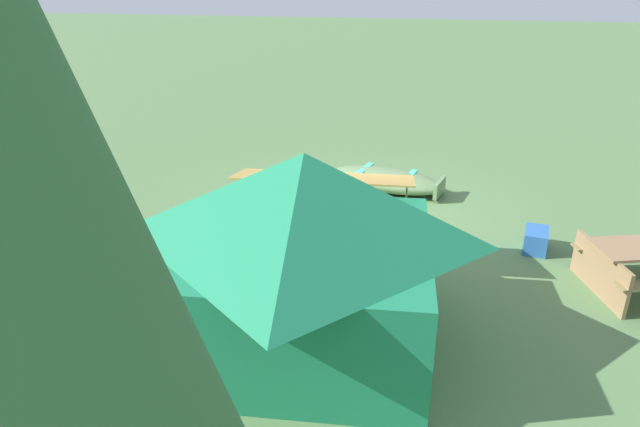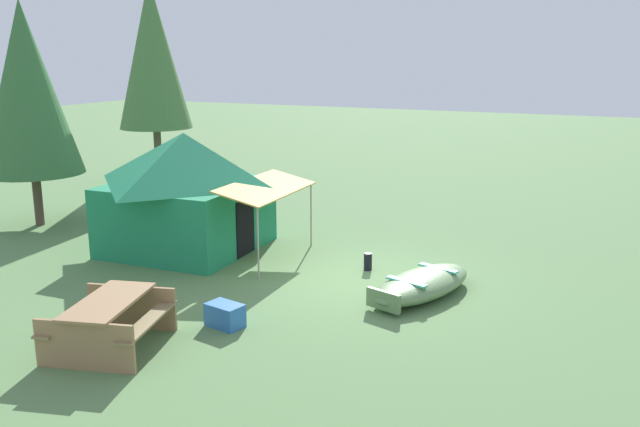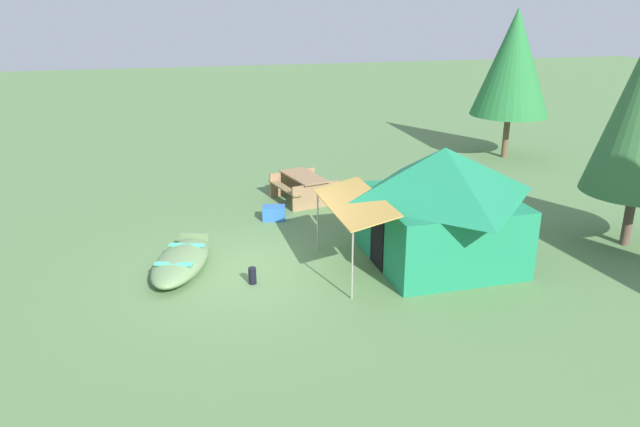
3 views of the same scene
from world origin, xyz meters
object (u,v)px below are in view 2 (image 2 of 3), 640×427
Objects in this scene: picnic_table at (109,318)px; pine_tree_back_right at (27,88)px; fuel_can at (368,262)px; pine_tree_back_left at (153,55)px; canvas_cabin_tent at (186,190)px; cooler_box at (225,315)px; beached_rowboat at (422,284)px.

pine_tree_back_right is (5.03, 6.95, 3.02)m from picnic_table.
pine_tree_back_left is (5.57, 9.73, 4.13)m from fuel_can.
canvas_cabin_tent is 7.24× the size of cooler_box.
cooler_box is 9.43m from pine_tree_back_right.
beached_rowboat is 3.71m from cooler_box.
cooler_box is (-3.46, -3.25, -1.18)m from canvas_cabin_tent.
picnic_table is (-4.18, 3.60, 0.25)m from beached_rowboat.
pine_tree_back_right is at bearing 65.88° from cooler_box.
fuel_can is at bearing -15.55° from cooler_box.
cooler_box is at bearing -114.12° from pine_tree_back_right.
picnic_table reaches higher than beached_rowboat.
pine_tree_back_left reaches higher than beached_rowboat.
beached_rowboat is 11.07m from pine_tree_back_right.
pine_tree_back_left reaches higher than picnic_table.
pine_tree_back_right is at bearing -173.64° from pine_tree_back_left.
picnic_table is at bearing -125.93° from pine_tree_back_right.
fuel_can is (0.27, -4.29, -1.19)m from canvas_cabin_tent.
pine_tree_back_left reaches higher than canvas_cabin_tent.
canvas_cabin_tent is 8.51m from pine_tree_back_left.
pine_tree_back_right reaches higher than canvas_cabin_tent.
cooler_box is at bearing -136.85° from canvas_cabin_tent.
picnic_table is 1.83m from cooler_box.
beached_rowboat is 5.52m from picnic_table.
pine_tree_back_left is 5.79m from pine_tree_back_right.
picnic_table is at bearing 139.27° from beached_rowboat.
beached_rowboat is at bearing -42.08° from cooler_box.
beached_rowboat is at bearing -97.06° from canvas_cabin_tent.
picnic_table is 3.43× the size of cooler_box.
picnic_table is (-4.89, -2.14, -0.89)m from canvas_cabin_tent.
beached_rowboat is at bearing -124.11° from fuel_can.
cooler_box is 3.88m from fuel_can.
cooler_box is at bearing 137.92° from beached_rowboat.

